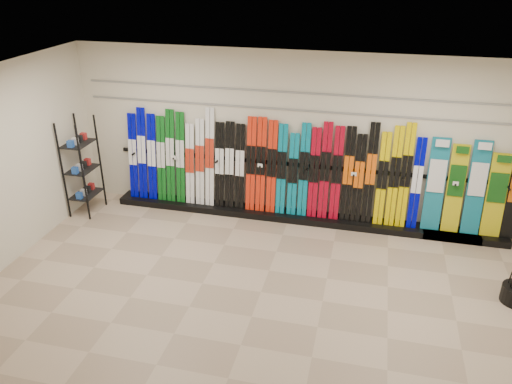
# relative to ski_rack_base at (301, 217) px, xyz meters

# --- Properties ---
(floor) EXTENTS (8.00, 8.00, 0.00)m
(floor) POSITION_rel_ski_rack_base_xyz_m (-0.22, -2.28, -0.06)
(floor) COLOR #A0866E
(floor) RESTS_ON ground
(back_wall) EXTENTS (8.00, 0.00, 8.00)m
(back_wall) POSITION_rel_ski_rack_base_xyz_m (-0.22, 0.22, 1.44)
(back_wall) COLOR beige
(back_wall) RESTS_ON floor
(ceiling) EXTENTS (8.00, 8.00, 0.00)m
(ceiling) POSITION_rel_ski_rack_base_xyz_m (-0.22, -2.28, 2.94)
(ceiling) COLOR silver
(ceiling) RESTS_ON back_wall
(ski_rack_base) EXTENTS (8.00, 0.40, 0.12)m
(ski_rack_base) POSITION_rel_ski_rack_base_xyz_m (0.00, 0.00, 0.00)
(ski_rack_base) COLOR black
(ski_rack_base) RESTS_ON floor
(skis) EXTENTS (5.36, 0.26, 1.82)m
(skis) POSITION_rel_ski_rack_base_xyz_m (-0.67, 0.06, 0.89)
(skis) COLOR #0002B8
(skis) RESTS_ON ski_rack_base
(snowboards) EXTENTS (1.59, 0.25, 1.60)m
(snowboards) POSITION_rel_ski_rack_base_xyz_m (2.87, 0.08, 0.82)
(snowboards) COLOR #14728C
(snowboards) RESTS_ON ski_rack_base
(accessory_rack) EXTENTS (0.40, 0.60, 1.80)m
(accessory_rack) POSITION_rel_ski_rack_base_xyz_m (-3.97, -0.58, 0.84)
(accessory_rack) COLOR black
(accessory_rack) RESTS_ON floor
(slatwall_rail_0) EXTENTS (7.60, 0.02, 0.03)m
(slatwall_rail_0) POSITION_rel_ski_rack_base_xyz_m (-0.22, 0.20, 1.94)
(slatwall_rail_0) COLOR gray
(slatwall_rail_0) RESTS_ON back_wall
(slatwall_rail_1) EXTENTS (7.60, 0.02, 0.03)m
(slatwall_rail_1) POSITION_rel_ski_rack_base_xyz_m (-0.22, 0.20, 2.24)
(slatwall_rail_1) COLOR gray
(slatwall_rail_1) RESTS_ON back_wall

